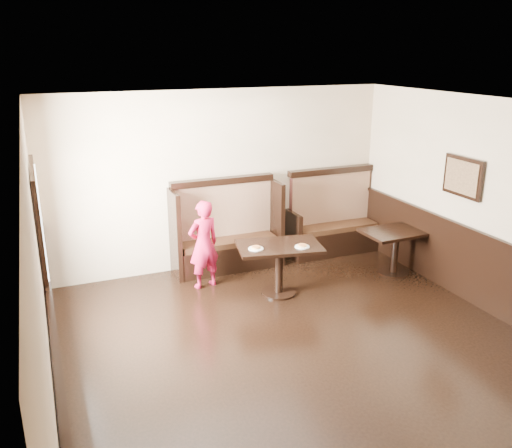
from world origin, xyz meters
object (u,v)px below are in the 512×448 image
booth_main (226,236)px  booth_neighbor (333,224)px  table_main (279,256)px  child (204,244)px  table_neighbor (396,241)px

booth_main → booth_neighbor: same height
booth_neighbor → table_main: size_ratio=1.28×
table_main → child: bearing=156.5°
booth_neighbor → child: size_ratio=1.25×
table_neighbor → child: child is taller
booth_neighbor → child: bearing=-167.0°
booth_neighbor → table_main: 2.01m
booth_neighbor → table_neighbor: size_ratio=1.60×
table_main → table_neighbor: bearing=11.0°
table_neighbor → child: 2.97m
booth_neighbor → table_main: (-1.59, -1.22, 0.09)m
table_main → child: (-0.91, 0.64, 0.09)m
booth_main → table_neighbor: booth_main is taller
booth_main → child: bearing=-133.5°
table_neighbor → child: size_ratio=0.78×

